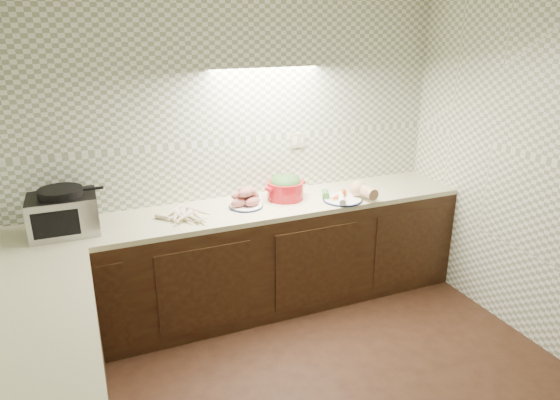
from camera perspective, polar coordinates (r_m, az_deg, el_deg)
name	(u,v)px	position (r m, az deg, el deg)	size (l,w,h in m)	color
room	(351,167)	(2.38, 8.11, 3.73)	(3.60, 3.60, 2.60)	black
counter	(190,333)	(3.25, -10.20, -14.71)	(3.60, 3.60, 0.90)	black
toaster_oven	(63,212)	(3.70, -23.52, -1.30)	(0.45, 0.35, 0.32)	black
parsnip_pile	(185,216)	(3.72, -10.84, -1.77)	(0.35, 0.35, 0.07)	beige
sweet_potato_plate	(246,199)	(3.90, -3.93, 0.10)	(0.27, 0.27, 0.16)	#111C3B
onion_bowl	(249,196)	(4.02, -3.60, 0.49)	(0.16, 0.16, 0.12)	black
dutch_oven	(285,187)	(4.05, 0.61, 1.48)	(0.37, 0.35, 0.20)	red
veg_plate	(350,193)	(4.10, 8.01, 0.82)	(0.40, 0.32, 0.15)	#111C3B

